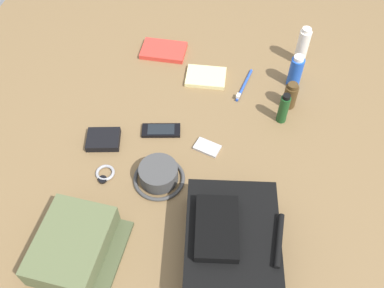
{
  "coord_description": "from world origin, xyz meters",
  "views": [
    {
      "loc": [
        0.82,
        0.17,
        1.15
      ],
      "look_at": [
        0.0,
        0.0,
        0.04
      ],
      "focal_mm": 39.82,
      "sensor_mm": 36.0,
      "label": 1
    }
  ],
  "objects_px": {
    "paperback_novel": "(164,51)",
    "media_player": "(207,147)",
    "backpack": "(231,242)",
    "bucket_hat": "(159,175)",
    "notepad": "(206,77)",
    "toothbrush": "(243,86)",
    "cologne_bottle": "(290,96)",
    "deodorant_spray": "(296,71)",
    "toiletry_pouch": "(74,246)",
    "cell_phone": "(161,130)",
    "toothpaste_tube": "(303,46)",
    "wristwatch": "(105,174)",
    "shampoo_bottle": "(284,109)",
    "wallet": "(103,139)"
  },
  "relations": [
    {
      "from": "cell_phone",
      "to": "wallet",
      "type": "xyz_separation_m",
      "value": [
        0.08,
        -0.18,
        0.01
      ]
    },
    {
      "from": "toothpaste_tube",
      "to": "media_player",
      "type": "relative_size",
      "value": 1.67
    },
    {
      "from": "shampoo_bottle",
      "to": "cell_phone",
      "type": "relative_size",
      "value": 0.89
    },
    {
      "from": "backpack",
      "to": "cologne_bottle",
      "type": "height_order",
      "value": "backpack"
    },
    {
      "from": "backpack",
      "to": "deodorant_spray",
      "type": "height_order",
      "value": "backpack"
    },
    {
      "from": "backpack",
      "to": "media_player",
      "type": "height_order",
      "value": "backpack"
    },
    {
      "from": "backpack",
      "to": "toiletry_pouch",
      "type": "relative_size",
      "value": 1.44
    },
    {
      "from": "toiletry_pouch",
      "to": "toothbrush",
      "type": "distance_m",
      "value": 0.83
    },
    {
      "from": "backpack",
      "to": "cologne_bottle",
      "type": "bearing_deg",
      "value": 168.19
    },
    {
      "from": "wristwatch",
      "to": "toothpaste_tube",
      "type": "bearing_deg",
      "value": 139.01
    },
    {
      "from": "cell_phone",
      "to": "toothbrush",
      "type": "height_order",
      "value": "toothbrush"
    },
    {
      "from": "paperback_novel",
      "to": "media_player",
      "type": "height_order",
      "value": "paperback_novel"
    },
    {
      "from": "bucket_hat",
      "to": "wallet",
      "type": "distance_m",
      "value": 0.25
    },
    {
      "from": "toothpaste_tube",
      "to": "cell_phone",
      "type": "bearing_deg",
      "value": -44.27
    },
    {
      "from": "deodorant_spray",
      "to": "toiletry_pouch",
      "type": "bearing_deg",
      "value": -34.92
    },
    {
      "from": "media_player",
      "to": "backpack",
      "type": "bearing_deg",
      "value": 20.39
    },
    {
      "from": "backpack",
      "to": "bucket_hat",
      "type": "bearing_deg",
      "value": -126.91
    },
    {
      "from": "toiletry_pouch",
      "to": "paperback_novel",
      "type": "height_order",
      "value": "toiletry_pouch"
    },
    {
      "from": "shampoo_bottle",
      "to": "paperback_novel",
      "type": "height_order",
      "value": "shampoo_bottle"
    },
    {
      "from": "backpack",
      "to": "wristwatch",
      "type": "height_order",
      "value": "backpack"
    },
    {
      "from": "cologne_bottle",
      "to": "bucket_hat",
      "type": "bearing_deg",
      "value": -43.13
    },
    {
      "from": "toiletry_pouch",
      "to": "notepad",
      "type": "height_order",
      "value": "toiletry_pouch"
    },
    {
      "from": "toiletry_pouch",
      "to": "media_player",
      "type": "distance_m",
      "value": 0.53
    },
    {
      "from": "deodorant_spray",
      "to": "toothbrush",
      "type": "height_order",
      "value": "deodorant_spray"
    },
    {
      "from": "bucket_hat",
      "to": "cell_phone",
      "type": "bearing_deg",
      "value": -167.67
    },
    {
      "from": "shampoo_bottle",
      "to": "wristwatch",
      "type": "relative_size",
      "value": 1.78
    },
    {
      "from": "paperback_novel",
      "to": "wristwatch",
      "type": "xyz_separation_m",
      "value": [
        0.61,
        -0.04,
        -0.0
      ]
    },
    {
      "from": "deodorant_spray",
      "to": "shampoo_bottle",
      "type": "relative_size",
      "value": 1.07
    },
    {
      "from": "wallet",
      "to": "cell_phone",
      "type": "bearing_deg",
      "value": 101.77
    },
    {
      "from": "cell_phone",
      "to": "media_player",
      "type": "height_order",
      "value": "cell_phone"
    },
    {
      "from": "paperback_novel",
      "to": "toothbrush",
      "type": "height_order",
      "value": "toothbrush"
    },
    {
      "from": "deodorant_spray",
      "to": "cell_phone",
      "type": "distance_m",
      "value": 0.54
    },
    {
      "from": "media_player",
      "to": "wristwatch",
      "type": "bearing_deg",
      "value": -60.55
    },
    {
      "from": "deodorant_spray",
      "to": "cell_phone",
      "type": "relative_size",
      "value": 0.96
    },
    {
      "from": "deodorant_spray",
      "to": "notepad",
      "type": "relative_size",
      "value": 0.9
    },
    {
      "from": "backpack",
      "to": "notepad",
      "type": "height_order",
      "value": "backpack"
    },
    {
      "from": "cell_phone",
      "to": "wristwatch",
      "type": "distance_m",
      "value": 0.25
    },
    {
      "from": "deodorant_spray",
      "to": "notepad",
      "type": "bearing_deg",
      "value": -83.45
    },
    {
      "from": "wristwatch",
      "to": "paperback_novel",
      "type": "bearing_deg",
      "value": 176.03
    },
    {
      "from": "cologne_bottle",
      "to": "wallet",
      "type": "height_order",
      "value": "cologne_bottle"
    },
    {
      "from": "backpack",
      "to": "media_player",
      "type": "distance_m",
      "value": 0.37
    },
    {
      "from": "bucket_hat",
      "to": "notepad",
      "type": "distance_m",
      "value": 0.48
    },
    {
      "from": "bucket_hat",
      "to": "cologne_bottle",
      "type": "bearing_deg",
      "value": 136.87
    },
    {
      "from": "shampoo_bottle",
      "to": "toothbrush",
      "type": "xyz_separation_m",
      "value": [
        -0.13,
        -0.15,
        -0.05
      ]
    },
    {
      "from": "toothpaste_tube",
      "to": "wristwatch",
      "type": "bearing_deg",
      "value": -40.99
    },
    {
      "from": "toothpaste_tube",
      "to": "deodorant_spray",
      "type": "distance_m",
      "value": 0.13
    },
    {
      "from": "wallet",
      "to": "notepad",
      "type": "height_order",
      "value": "wallet"
    },
    {
      "from": "toothpaste_tube",
      "to": "cologne_bottle",
      "type": "relative_size",
      "value": 1.52
    },
    {
      "from": "toothpaste_tube",
      "to": "notepad",
      "type": "relative_size",
      "value": 1.06
    },
    {
      "from": "toiletry_pouch",
      "to": "deodorant_spray",
      "type": "relative_size",
      "value": 1.89
    }
  ]
}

